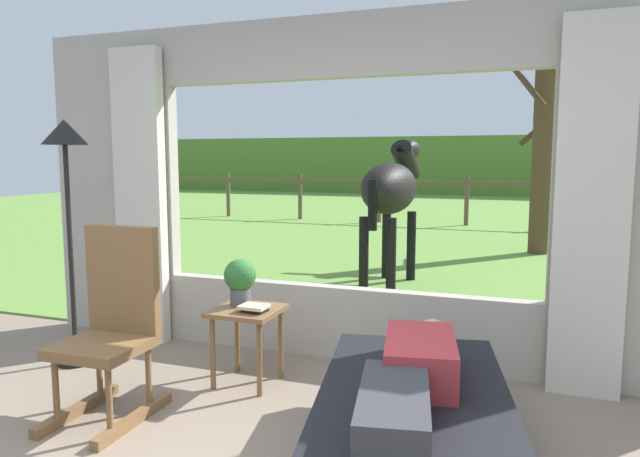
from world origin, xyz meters
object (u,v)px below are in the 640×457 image
(reclining_person, at_px, (413,374))
(rocking_chair, at_px, (113,324))
(pasture_tree, at_px, (541,153))
(potted_plant, at_px, (240,279))
(horse, at_px, (392,189))
(floor_lamp_left, at_px, (66,168))
(book_stack, at_px, (254,308))
(side_table, at_px, (247,322))
(recliner_sofa, at_px, (413,432))

(reclining_person, bearing_deg, rocking_chair, 165.12)
(rocking_chair, bearing_deg, pasture_tree, 69.39)
(potted_plant, bearing_deg, horse, 84.77)
(floor_lamp_left, bearing_deg, pasture_tree, 62.77)
(rocking_chair, distance_m, book_stack, 0.88)
(reclining_person, xyz_separation_m, potted_plant, (-1.36, 0.87, 0.18))
(reclining_person, bearing_deg, horse, 93.57)
(reclining_person, height_order, side_table, reclining_person)
(potted_plant, bearing_deg, pasture_tree, 72.46)
(potted_plant, bearing_deg, floor_lamp_left, -173.75)
(potted_plant, bearing_deg, reclining_person, -32.68)
(floor_lamp_left, bearing_deg, side_table, 3.44)
(side_table, height_order, floor_lamp_left, floor_lamp_left)
(reclining_person, xyz_separation_m, floor_lamp_left, (-2.67, 0.73, 0.93))
(rocking_chair, distance_m, floor_lamp_left, 1.38)
(reclining_person, distance_m, rocking_chair, 1.82)
(potted_plant, distance_m, book_stack, 0.26)
(side_table, bearing_deg, recliner_sofa, -30.80)
(horse, bearing_deg, floor_lamp_left, -111.40)
(book_stack, height_order, pasture_tree, pasture_tree)
(reclining_person, relative_size, pasture_tree, 0.41)
(book_stack, relative_size, horse, 0.10)
(reclining_person, height_order, potted_plant, potted_plant)
(reclining_person, distance_m, floor_lamp_left, 2.92)
(recliner_sofa, bearing_deg, rocking_chair, 166.67)
(rocking_chair, xyz_separation_m, horse, (0.75, 3.99, 0.61))
(book_stack, distance_m, pasture_tree, 6.70)
(reclining_person, bearing_deg, recliner_sofa, 79.15)
(recliner_sofa, relative_size, rocking_chair, 1.64)
(pasture_tree, bearing_deg, book_stack, -105.87)
(book_stack, bearing_deg, potted_plant, 144.19)
(recliner_sofa, xyz_separation_m, floor_lamp_left, (-2.67, 0.68, 1.23))
(floor_lamp_left, height_order, pasture_tree, pasture_tree)
(potted_plant, bearing_deg, side_table, -36.87)
(rocking_chair, xyz_separation_m, floor_lamp_left, (-0.86, 0.60, 0.91))
(recliner_sofa, bearing_deg, potted_plant, 137.97)
(side_table, distance_m, horse, 3.39)
(side_table, xyz_separation_m, horse, (0.22, 3.31, 0.73))
(potted_plant, xyz_separation_m, pasture_tree, (1.97, 6.25, 0.90))
(horse, relative_size, pasture_tree, 0.53)
(horse, bearing_deg, rocking_chair, -96.69)
(floor_lamp_left, relative_size, horse, 0.99)
(recliner_sofa, height_order, rocking_chair, rocking_chair)
(recliner_sofa, relative_size, reclining_person, 1.28)
(potted_plant, xyz_separation_m, book_stack, (0.16, -0.12, -0.16))
(pasture_tree, bearing_deg, floor_lamp_left, -117.23)
(horse, bearing_deg, side_table, -89.74)
(rocking_chair, xyz_separation_m, potted_plant, (0.46, 0.74, 0.16))
(reclining_person, bearing_deg, potted_plant, 136.47)
(pasture_tree, bearing_deg, recliner_sofa, -95.01)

